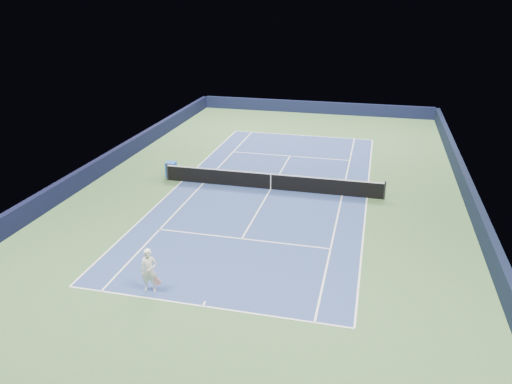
# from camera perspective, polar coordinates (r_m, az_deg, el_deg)

# --- Properties ---
(ground) EXTENTS (40.00, 40.00, 0.00)m
(ground) POSITION_cam_1_polar(r_m,az_deg,el_deg) (28.96, 1.68, 0.31)
(ground) COLOR #3B5D33
(ground) RESTS_ON ground
(wall_far) EXTENTS (22.00, 0.35, 1.10)m
(wall_far) POSITION_cam_1_polar(r_m,az_deg,el_deg) (47.58, 6.78, 9.58)
(wall_far) COLOR #111533
(wall_far) RESTS_ON ground
(wall_right) EXTENTS (0.35, 40.00, 1.10)m
(wall_right) POSITION_cam_1_polar(r_m,az_deg,el_deg) (28.72, 23.32, -0.59)
(wall_right) COLOR black
(wall_right) RESTS_ON ground
(wall_left) EXTENTS (0.35, 40.00, 1.10)m
(wall_left) POSITION_cam_1_polar(r_m,az_deg,el_deg) (32.62, -17.26, 2.87)
(wall_left) COLOR black
(wall_left) RESTS_ON ground
(court_surface) EXTENTS (10.97, 23.77, 0.01)m
(court_surface) POSITION_cam_1_polar(r_m,az_deg,el_deg) (28.96, 1.68, 0.32)
(court_surface) COLOR navy
(court_surface) RESTS_ON ground
(baseline_far) EXTENTS (10.97, 0.08, 0.00)m
(baseline_far) POSITION_cam_1_polar(r_m,az_deg,el_deg) (40.07, 5.28, 6.47)
(baseline_far) COLOR white
(baseline_far) RESTS_ON ground
(baseline_near) EXTENTS (10.97, 0.08, 0.00)m
(baseline_near) POSITION_cam_1_polar(r_m,az_deg,el_deg) (18.82, -6.13, -12.84)
(baseline_near) COLOR white
(baseline_near) RESTS_ON ground
(sideline_doubles_right) EXTENTS (0.08, 23.77, 0.00)m
(sideline_doubles_right) POSITION_cam_1_polar(r_m,az_deg,el_deg) (28.43, 12.56, -0.65)
(sideline_doubles_right) COLOR white
(sideline_doubles_right) RESTS_ON ground
(sideline_doubles_left) EXTENTS (0.08, 23.77, 0.00)m
(sideline_doubles_left) POSITION_cam_1_polar(r_m,az_deg,el_deg) (30.48, -8.45, 1.23)
(sideline_doubles_left) COLOR white
(sideline_doubles_left) RESTS_ON ground
(sideline_singles_right) EXTENTS (0.08, 23.77, 0.00)m
(sideline_singles_right) POSITION_cam_1_polar(r_m,az_deg,el_deg) (28.46, 9.81, -0.40)
(sideline_singles_right) COLOR white
(sideline_singles_right) RESTS_ON ground
(sideline_singles_left) EXTENTS (0.08, 23.77, 0.00)m
(sideline_singles_left) POSITION_cam_1_polar(r_m,az_deg,el_deg) (30.02, -6.02, 1.02)
(sideline_singles_left) COLOR white
(sideline_singles_left) RESTS_ON ground
(service_line_far) EXTENTS (8.23, 0.08, 0.00)m
(service_line_far) POSITION_cam_1_polar(r_m,az_deg,el_deg) (34.88, 3.90, 4.12)
(service_line_far) COLOR white
(service_line_far) RESTS_ON ground
(service_line_near) EXTENTS (8.23, 0.08, 0.00)m
(service_line_near) POSITION_cam_1_polar(r_m,az_deg,el_deg) (23.30, -1.64, -5.36)
(service_line_near) COLOR white
(service_line_near) RESTS_ON ground
(center_service_line) EXTENTS (0.08, 12.80, 0.00)m
(center_service_line) POSITION_cam_1_polar(r_m,az_deg,el_deg) (28.96, 1.68, 0.33)
(center_service_line) COLOR white
(center_service_line) RESTS_ON ground
(center_mark_far) EXTENTS (0.08, 0.30, 0.00)m
(center_mark_far) POSITION_cam_1_polar(r_m,az_deg,el_deg) (39.92, 5.24, 6.41)
(center_mark_far) COLOR white
(center_mark_far) RESTS_ON ground
(center_mark_near) EXTENTS (0.08, 0.30, 0.00)m
(center_mark_near) POSITION_cam_1_polar(r_m,az_deg,el_deg) (18.94, -5.97, -12.59)
(center_mark_near) COLOR white
(center_mark_near) RESTS_ON ground
(tennis_net) EXTENTS (12.90, 0.10, 1.07)m
(tennis_net) POSITION_cam_1_polar(r_m,az_deg,el_deg) (28.78, 1.70, 1.25)
(tennis_net) COLOR black
(tennis_net) RESTS_ON ground
(sponsor_cube) EXTENTS (0.64, 0.56, 0.96)m
(sponsor_cube) POSITION_cam_1_polar(r_m,az_deg,el_deg) (31.16, -9.67, 2.55)
(sponsor_cube) COLOR blue
(sponsor_cube) RESTS_ON ground
(tennis_player) EXTENTS (0.84, 1.31, 2.19)m
(tennis_player) POSITION_cam_1_polar(r_m,az_deg,el_deg) (19.55, -12.11, -8.75)
(tennis_player) COLOR white
(tennis_player) RESTS_ON ground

